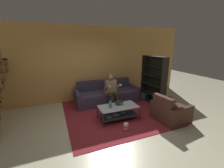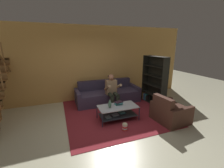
# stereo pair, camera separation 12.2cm
# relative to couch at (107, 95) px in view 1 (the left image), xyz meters

# --- Properties ---
(ground) EXTENTS (16.80, 16.80, 0.00)m
(ground) POSITION_rel_couch_xyz_m (-0.55, -1.83, -0.28)
(ground) COLOR beige
(back_partition) EXTENTS (8.40, 0.12, 2.90)m
(back_partition) POSITION_rel_couch_xyz_m (-0.55, 0.63, 1.17)
(back_partition) COLOR tan
(back_partition) RESTS_ON ground
(couch) EXTENTS (2.43, 0.91, 0.82)m
(couch) POSITION_rel_couch_xyz_m (0.00, 0.00, 0.00)
(couch) COLOR #3F354D
(couch) RESTS_ON ground
(person_seated_center) EXTENTS (0.50, 0.58, 1.18)m
(person_seated_center) POSITION_rel_couch_xyz_m (-0.00, -0.54, 0.37)
(person_seated_center) COLOR #293024
(person_seated_center) RESTS_ON ground
(coffee_table) EXTENTS (1.16, 0.59, 0.43)m
(coffee_table) POSITION_rel_couch_xyz_m (-0.17, -1.47, -0.00)
(coffee_table) COLOR #B4BCC7
(coffee_table) RESTS_ON ground
(area_rug) EXTENTS (3.14, 3.42, 0.01)m
(area_rug) POSITION_rel_couch_xyz_m (-0.09, -0.86, -0.28)
(area_rug) COLOR maroon
(area_rug) RESTS_ON ground
(vase) EXTENTS (0.10, 0.10, 0.24)m
(vase) POSITION_rel_couch_xyz_m (-0.44, -1.50, 0.25)
(vase) COLOR #4A735C
(vase) RESTS_ON coffee_table
(book_stack) EXTENTS (0.27, 0.21, 0.10)m
(book_stack) POSITION_rel_couch_xyz_m (-0.10, -1.36, 0.20)
(book_stack) COLOR teal
(book_stack) RESTS_ON coffee_table
(bookshelf) EXTENTS (0.38, 1.10, 1.79)m
(bookshelf) POSITION_rel_couch_xyz_m (1.63, -0.70, 0.53)
(bookshelf) COLOR black
(bookshelf) RESTS_ON ground
(armchair) EXTENTS (0.91, 0.97, 0.81)m
(armchair) POSITION_rel_couch_xyz_m (1.21, -2.10, -0.01)
(armchair) COLOR #4C2D22
(armchair) RESTS_ON ground
(popcorn_tub) EXTENTS (0.14, 0.14, 0.21)m
(popcorn_tub) POSITION_rel_couch_xyz_m (-0.22, -2.09, -0.18)
(popcorn_tub) COLOR red
(popcorn_tub) RESTS_ON ground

